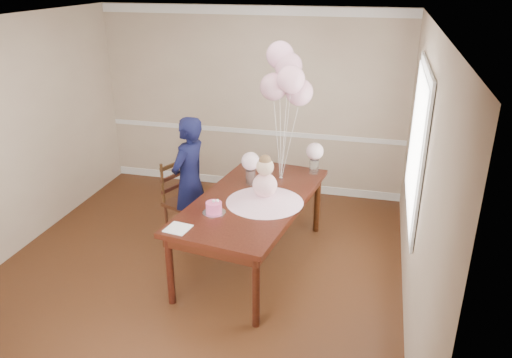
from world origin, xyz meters
name	(u,v)px	position (x,y,z in m)	size (l,w,h in m)	color
floor	(196,273)	(0.00, 0.00, 0.00)	(4.50, 5.00, 0.00)	#351A0D
ceiling	(182,23)	(0.00, 0.00, 2.70)	(4.50, 5.00, 0.02)	white
wall_back	(251,102)	(0.00, 2.50, 1.35)	(4.50, 0.02, 2.70)	tan
wall_front	(31,311)	(0.00, -2.50, 1.35)	(4.50, 0.02, 2.70)	tan
wall_left	(1,143)	(-2.25, 0.00, 1.35)	(0.02, 5.00, 2.70)	tan
wall_right	(420,182)	(2.25, 0.00, 1.35)	(0.02, 5.00, 2.70)	tan
chair_rail_trim	(251,131)	(0.00, 2.49, 0.90)	(4.50, 0.02, 0.07)	white
crown_molding	(251,10)	(0.00, 2.49, 2.63)	(4.50, 0.02, 0.12)	white
baseboard_trim	(252,183)	(0.00, 2.49, 0.06)	(4.50, 0.02, 0.12)	white
window_frame	(417,144)	(2.23, 0.50, 1.55)	(0.02, 1.66, 1.56)	silver
window_blinds	(416,144)	(2.21, 0.50, 1.55)	(0.01, 1.50, 1.40)	white
dining_table_top	(253,200)	(0.57, 0.37, 0.80)	(1.11, 2.21, 0.06)	black
table_apron	(253,207)	(0.57, 0.37, 0.72)	(1.00, 2.10, 0.11)	black
table_leg_fl	(170,270)	(-0.04, -0.57, 0.39)	(0.08, 0.08, 0.77)	black
table_leg_fr	(256,291)	(0.87, -0.70, 0.39)	(0.08, 0.08, 0.77)	black
table_leg_bl	(250,192)	(0.26, 1.45, 0.39)	(0.08, 0.08, 0.77)	black
table_leg_br	(317,204)	(1.18, 1.31, 0.39)	(0.08, 0.08, 0.77)	black
baby_skirt	(265,197)	(0.72, 0.29, 0.88)	(0.84, 0.84, 0.11)	#F9B7D2
baby_torso	(265,185)	(0.72, 0.29, 1.03)	(0.27, 0.27, 0.27)	#F79CCD
baby_head	(265,167)	(0.72, 0.29, 1.24)	(0.19, 0.19, 0.19)	beige
baby_hair	(265,161)	(0.72, 0.29, 1.31)	(0.13, 0.13, 0.13)	brown
cake_platter	(214,212)	(0.27, -0.09, 0.83)	(0.24, 0.24, 0.01)	silver
birthday_cake	(214,207)	(0.27, -0.09, 0.89)	(0.17, 0.17, 0.11)	#F14C8F
cake_flower_a	(214,201)	(0.27, -0.09, 0.97)	(0.03, 0.03, 0.03)	white
cake_flower_b	(218,201)	(0.31, -0.07, 0.97)	(0.03, 0.03, 0.03)	white
rose_vase_near	(251,177)	(0.45, 0.72, 0.92)	(0.11, 0.11, 0.18)	silver
roses_near	(251,161)	(0.45, 0.72, 1.12)	(0.21, 0.21, 0.21)	silver
rose_vase_far	(314,167)	(1.12, 1.24, 0.92)	(0.11, 0.11, 0.18)	white
roses_far	(315,151)	(1.12, 1.24, 1.12)	(0.21, 0.21, 0.21)	silver
napkin	(178,228)	(0.04, -0.50, 0.84)	(0.22, 0.22, 0.01)	white
balloon_weight	(281,178)	(0.77, 0.96, 0.84)	(0.04, 0.04, 0.02)	silver
balloon_a	(274,87)	(0.66, 0.97, 1.94)	(0.31, 0.31, 0.31)	#D99AAF
balloon_b	(291,79)	(0.87, 0.89, 2.05)	(0.31, 0.31, 0.31)	#FFB4D1
balloon_c	(288,66)	(0.80, 1.06, 2.16)	(0.31, 0.31, 0.31)	#DF9EBB
balloon_d	(280,55)	(0.70, 1.10, 2.27)	(0.31, 0.31, 0.31)	#FFB4D9
balloon_e	(299,92)	(0.94, 1.02, 1.88)	(0.31, 0.31, 0.31)	#E8A4BD
balloon_ribbon_a	(277,141)	(0.71, 0.97, 1.31)	(0.00, 0.00, 0.93)	white
balloon_ribbon_b	(285,138)	(0.82, 0.92, 1.36)	(0.00, 0.00, 1.04)	silver
balloon_ribbon_c	(284,131)	(0.78, 1.01, 1.42)	(0.00, 0.00, 1.15)	white
balloon_ribbon_d	(280,126)	(0.73, 1.03, 1.47)	(0.00, 0.00, 1.26)	white
balloon_ribbon_e	(290,143)	(0.85, 0.99, 1.28)	(0.00, 0.00, 0.87)	white
dining_chair_seat	(184,203)	(-0.45, 0.85, 0.42)	(0.41, 0.41, 0.05)	#33180E
chair_leg_fl	(166,220)	(-0.67, 0.75, 0.20)	(0.04, 0.04, 0.41)	#391A0F
chair_leg_fr	(186,227)	(-0.35, 0.63, 0.20)	(0.04, 0.04, 0.41)	black
chair_leg_bl	(185,210)	(-0.55, 1.07, 0.20)	(0.04, 0.04, 0.41)	#3C2110
chair_leg_br	(204,217)	(-0.23, 0.94, 0.20)	(0.04, 0.04, 0.41)	#3E2010
chair_back_post_l	(163,184)	(-0.69, 0.76, 0.70)	(0.04, 0.04, 0.53)	#3D2310
chair_back_post_r	(182,175)	(-0.56, 1.07, 0.70)	(0.04, 0.04, 0.53)	black
chair_slat_low	(173,188)	(-0.62, 0.92, 0.58)	(0.03, 0.38, 0.05)	black
chair_slat_mid	(172,177)	(-0.62, 0.92, 0.74)	(0.03, 0.38, 0.05)	black
chair_slat_top	(171,166)	(-0.62, 0.92, 0.89)	(0.03, 0.38, 0.05)	#3A210F
woman	(189,180)	(-0.32, 0.73, 0.79)	(0.58, 0.38, 1.59)	black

